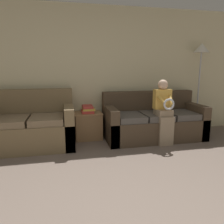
% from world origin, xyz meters
% --- Properties ---
extents(wall_back, '(7.62, 0.06, 2.55)m').
position_xyz_m(wall_back, '(0.00, 3.14, 1.27)').
color(wall_back, beige).
rests_on(wall_back, ground_plane).
extents(couch_main, '(1.90, 0.88, 0.90)m').
position_xyz_m(couch_main, '(1.25, 2.63, 0.32)').
color(couch_main, '#473828').
rests_on(couch_main, ground_plane).
extents(couch_side, '(1.48, 0.89, 0.98)m').
position_xyz_m(couch_side, '(-1.03, 2.63, 0.35)').
color(couch_side, brown).
rests_on(couch_side, ground_plane).
extents(child_left_seated, '(0.32, 0.38, 1.16)m').
position_xyz_m(child_left_seated, '(1.30, 2.27, 0.64)').
color(child_left_seated, gray).
rests_on(child_left_seated, ground_plane).
extents(side_shelf, '(0.53, 0.47, 0.51)m').
position_xyz_m(side_shelf, '(-0.00, 2.86, 0.27)').
color(side_shelf, olive).
rests_on(side_shelf, ground_plane).
extents(book_stack, '(0.25, 0.32, 0.13)m').
position_xyz_m(book_stack, '(-0.00, 2.86, 0.58)').
color(book_stack, '#BC3833').
rests_on(book_stack, side_shelf).
extents(floor_lamp, '(0.32, 0.32, 1.86)m').
position_xyz_m(floor_lamp, '(2.39, 2.90, 1.58)').
color(floor_lamp, '#2D2B28').
rests_on(floor_lamp, ground_plane).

